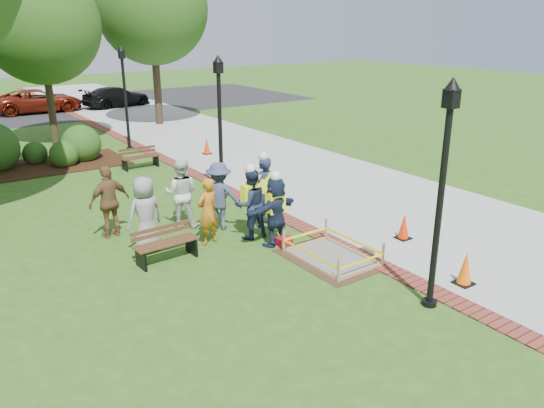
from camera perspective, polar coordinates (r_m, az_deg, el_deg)
ground at (r=11.85m, az=1.30°, el=-6.58°), size 100.00×100.00×0.00m
sidewalk at (r=22.39m, az=-3.28°, el=5.71°), size 6.00×60.00×0.02m
brick_edging at (r=20.95m, az=-10.91°, el=4.49°), size 0.50×60.00×0.03m
mulch_bed at (r=21.53m, az=-24.76°, el=3.48°), size 7.00×3.00×0.05m
parking_lot at (r=36.57m, az=-24.59°, el=9.18°), size 36.00×12.00×0.01m
wet_concrete_pad at (r=12.12m, az=6.44°, el=-4.88°), size 1.73×2.32×0.55m
bench_near at (r=12.18m, az=-11.26°, el=-4.94°), size 1.47×0.57×0.78m
bench_far at (r=20.24m, az=-13.97°, el=4.43°), size 1.39×0.49×0.75m
cone_front at (r=11.55m, az=20.07°, el=-6.59°), size 0.37×0.37×0.73m
cone_back at (r=13.49m, az=14.00°, el=-2.40°), size 0.34×0.34×0.68m
cone_far at (r=21.91m, az=-7.03°, el=6.15°), size 0.34×0.34×0.67m
toolbox at (r=12.87m, az=1.32°, el=-3.96°), size 0.40×0.22×0.20m
lamp_near at (r=9.78m, az=17.86°, el=2.46°), size 0.28×0.28×4.26m
lamp_mid at (r=15.82m, az=-5.64°, el=9.27°), size 0.28×0.28×4.26m
lamp_far at (r=23.09m, az=-15.56°, el=11.70°), size 0.28×0.28×4.26m
tree_back at (r=25.00m, az=-23.66°, el=17.23°), size 4.88×4.88×7.48m
tree_right at (r=28.74m, az=-12.79°, el=19.84°), size 5.56×5.56×8.60m
shrub_c at (r=21.42m, az=-21.33°, el=3.81°), size 1.06×1.06×1.06m
shrub_d at (r=22.11m, az=-19.66°, el=4.44°), size 1.51×1.51×1.51m
shrub_e at (r=22.28m, az=-24.01°, el=4.00°), size 0.91×0.91×0.91m
casual_person_a at (r=12.62m, az=-13.46°, el=-1.07°), size 0.63×0.46×1.80m
casual_person_b at (r=12.78m, az=-6.92°, el=-0.80°), size 0.59×0.46×1.64m
casual_person_c at (r=13.95m, az=-9.73°, el=1.13°), size 0.69×0.65×1.81m
casual_person_d at (r=13.69m, az=-17.08°, el=0.22°), size 0.64×0.47×1.82m
casual_person_e at (r=13.67m, az=-5.69°, el=0.84°), size 0.67×0.64×1.77m
hivis_worker_a at (r=12.60m, az=0.37°, el=-0.50°), size 0.60×0.45×1.84m
hivis_worker_b at (r=13.78m, az=-0.95°, el=1.54°), size 0.69×0.56×2.00m
hivis_worker_c at (r=13.00m, az=-2.34°, el=0.24°), size 0.57×0.38×1.90m
parked_car_c at (r=35.37m, az=-23.66°, el=9.02°), size 2.10×4.64×1.50m
parked_car_d at (r=36.14m, az=-16.29°, el=10.02°), size 2.69×4.53×1.38m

